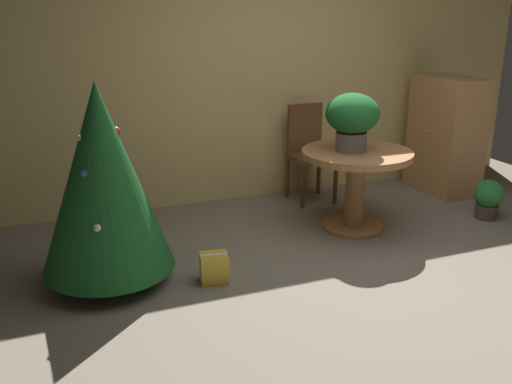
# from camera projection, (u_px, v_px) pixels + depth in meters

# --- Properties ---
(ground_plane) EXTENTS (6.60, 6.60, 0.00)m
(ground_plane) POSITION_uv_depth(u_px,v_px,m) (383.00, 280.00, 4.15)
(ground_plane) COLOR #756B5B
(back_wall_panel) EXTENTS (6.00, 0.10, 2.60)m
(back_wall_panel) POSITION_uv_depth(u_px,v_px,m) (269.00, 70.00, 5.69)
(back_wall_panel) COLOR tan
(back_wall_panel) RESTS_ON ground_plane
(round_dining_table) EXTENTS (0.96, 0.96, 0.72)m
(round_dining_table) POSITION_uv_depth(u_px,v_px,m) (356.00, 173.00, 4.94)
(round_dining_table) COLOR #9E6B3D
(round_dining_table) RESTS_ON ground_plane
(flower_vase) EXTENTS (0.46, 0.46, 0.50)m
(flower_vase) POSITION_uv_depth(u_px,v_px,m) (352.00, 117.00, 4.79)
(flower_vase) COLOR #665B51
(flower_vase) RESTS_ON round_dining_table
(wooden_chair_far) EXTENTS (0.41, 0.41, 0.98)m
(wooden_chair_far) POSITION_uv_depth(u_px,v_px,m) (308.00, 148.00, 5.75)
(wooden_chair_far) COLOR brown
(wooden_chair_far) RESTS_ON ground_plane
(holiday_tree) EXTENTS (0.94, 0.94, 1.45)m
(holiday_tree) POSITION_uv_depth(u_px,v_px,m) (103.00, 179.00, 3.90)
(holiday_tree) COLOR brown
(holiday_tree) RESTS_ON ground_plane
(gift_box_gold) EXTENTS (0.23, 0.20, 0.22)m
(gift_box_gold) POSITION_uv_depth(u_px,v_px,m) (214.00, 268.00, 4.10)
(gift_box_gold) COLOR gold
(gift_box_gold) RESTS_ON ground_plane
(wooden_cabinet) EXTENTS (0.48, 0.76, 1.22)m
(wooden_cabinet) POSITION_uv_depth(u_px,v_px,m) (446.00, 135.00, 6.00)
(wooden_cabinet) COLOR #B27F4C
(wooden_cabinet) RESTS_ON ground_plane
(potted_plant) EXTENTS (0.27, 0.27, 0.38)m
(potted_plant) POSITION_uv_depth(u_px,v_px,m) (488.00, 198.00, 5.30)
(potted_plant) COLOR #4C382D
(potted_plant) RESTS_ON ground_plane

